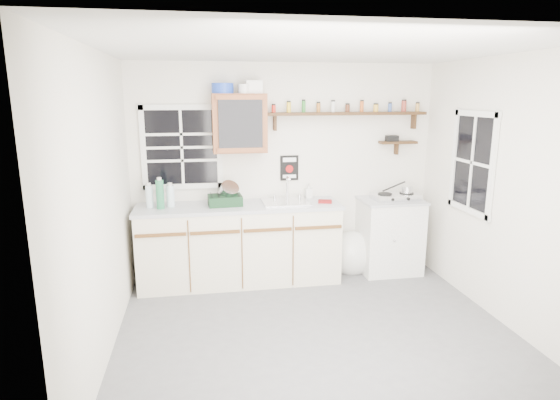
{
  "coord_description": "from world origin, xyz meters",
  "views": [
    {
      "loc": [
        -0.99,
        -3.85,
        2.14
      ],
      "look_at": [
        -0.24,
        0.55,
        1.13
      ],
      "focal_mm": 30.0,
      "sensor_mm": 36.0,
      "label": 1
    }
  ],
  "objects_px": {
    "right_cabinet": "(389,235)",
    "dish_rack": "(226,197)",
    "main_cabinet": "(240,243)",
    "spice_shelf": "(348,113)",
    "hotplate": "(396,196)",
    "upper_cabinet": "(239,123)"
  },
  "relations": [
    {
      "from": "upper_cabinet",
      "to": "dish_rack",
      "type": "height_order",
      "value": "upper_cabinet"
    },
    {
      "from": "spice_shelf",
      "to": "right_cabinet",
      "type": "bearing_deg",
      "value": -19.96
    },
    {
      "from": "right_cabinet",
      "to": "dish_rack",
      "type": "distance_m",
      "value": 2.05
    },
    {
      "from": "main_cabinet",
      "to": "dish_rack",
      "type": "xyz_separation_m",
      "value": [
        -0.14,
        0.02,
        0.55
      ]
    },
    {
      "from": "upper_cabinet",
      "to": "spice_shelf",
      "type": "xyz_separation_m",
      "value": [
        1.28,
        0.07,
        0.1
      ]
    },
    {
      "from": "right_cabinet",
      "to": "upper_cabinet",
      "type": "relative_size",
      "value": 1.4
    },
    {
      "from": "main_cabinet",
      "to": "spice_shelf",
      "type": "relative_size",
      "value": 1.21
    },
    {
      "from": "main_cabinet",
      "to": "hotplate",
      "type": "bearing_deg",
      "value": 0.17
    },
    {
      "from": "right_cabinet",
      "to": "hotplate",
      "type": "relative_size",
      "value": 1.62
    },
    {
      "from": "upper_cabinet",
      "to": "spice_shelf",
      "type": "height_order",
      "value": "upper_cabinet"
    },
    {
      "from": "main_cabinet",
      "to": "dish_rack",
      "type": "distance_m",
      "value": 0.57
    },
    {
      "from": "spice_shelf",
      "to": "hotplate",
      "type": "height_order",
      "value": "spice_shelf"
    },
    {
      "from": "main_cabinet",
      "to": "hotplate",
      "type": "xyz_separation_m",
      "value": [
        1.88,
        0.01,
        0.49
      ]
    },
    {
      "from": "spice_shelf",
      "to": "dish_rack",
      "type": "height_order",
      "value": "spice_shelf"
    },
    {
      "from": "hotplate",
      "to": "upper_cabinet",
      "type": "bearing_deg",
      "value": 173.3
    },
    {
      "from": "dish_rack",
      "to": "right_cabinet",
      "type": "bearing_deg",
      "value": -2.85
    },
    {
      "from": "spice_shelf",
      "to": "dish_rack",
      "type": "distance_m",
      "value": 1.73
    },
    {
      "from": "dish_rack",
      "to": "hotplate",
      "type": "bearing_deg",
      "value": -3.42
    },
    {
      "from": "hotplate",
      "to": "spice_shelf",
      "type": "bearing_deg",
      "value": 157.25
    },
    {
      "from": "spice_shelf",
      "to": "dish_rack",
      "type": "relative_size",
      "value": 4.94
    },
    {
      "from": "upper_cabinet",
      "to": "right_cabinet",
      "type": "bearing_deg",
      "value": -3.76
    },
    {
      "from": "right_cabinet",
      "to": "dish_rack",
      "type": "height_order",
      "value": "dish_rack"
    }
  ]
}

